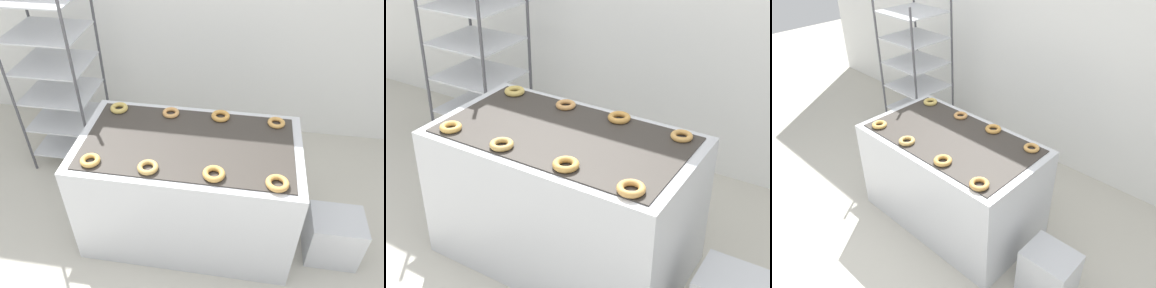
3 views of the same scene
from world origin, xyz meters
TOP-DOWN VIEW (x-y plane):
  - fryer_machine at (0.00, 0.67)m, footprint 1.51×0.85m
  - baking_rack_cart at (-1.25, 1.39)m, footprint 0.61×0.56m
  - glaze_bin at (1.07, 0.58)m, footprint 0.37×0.30m
  - donut_near_left at (-0.57, 0.38)m, footprint 0.13×0.13m
  - donut_near_midleft at (-0.20, 0.37)m, footprint 0.13×0.13m
  - donut_near_midright at (0.20, 0.38)m, footprint 0.14×0.14m
  - donut_near_right at (0.58, 0.36)m, footprint 0.14×0.14m
  - donut_far_left at (-0.57, 0.97)m, footprint 0.13×0.13m
  - donut_far_midleft at (-0.18, 0.97)m, footprint 0.12×0.12m
  - donut_far_midright at (0.18, 0.99)m, footprint 0.13×0.13m
  - donut_far_right at (0.58, 0.97)m, footprint 0.12×0.12m

SIDE VIEW (x-z plane):
  - glaze_bin at x=1.07m, z-range 0.00..0.39m
  - fryer_machine at x=0.00m, z-range 0.00..0.87m
  - baking_rack_cart at x=-1.25m, z-range 0.01..1.68m
  - donut_far_midleft at x=-0.18m, z-range 0.87..0.90m
  - donut_far_right at x=0.58m, z-range 0.87..0.90m
  - donut_near_midleft at x=-0.20m, z-range 0.87..0.90m
  - donut_near_left at x=-0.57m, z-range 0.87..0.90m
  - donut_far_midright at x=0.18m, z-range 0.87..0.90m
  - donut_near_right at x=0.58m, z-range 0.87..0.90m
  - donut_far_left at x=-0.57m, z-range 0.87..0.90m
  - donut_near_midright at x=0.20m, z-range 0.87..0.90m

